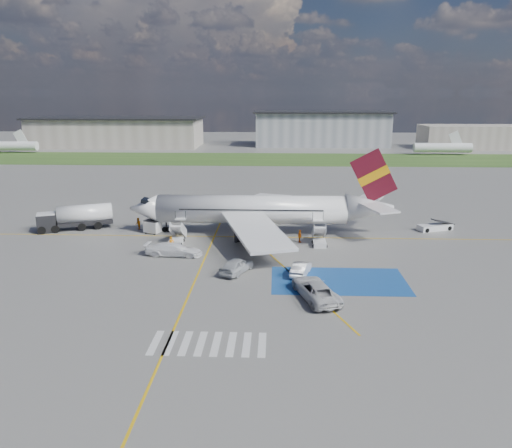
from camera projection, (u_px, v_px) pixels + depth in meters
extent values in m
plane|color=#60605E|center=(245.00, 267.00, 56.28)|extent=(400.00, 400.00, 0.00)
cube|color=#2D4C1E|center=(265.00, 159.00, 148.08)|extent=(400.00, 30.00, 0.01)
cube|color=gold|center=(251.00, 237.00, 67.88)|extent=(120.00, 0.20, 0.01)
cube|color=gold|center=(186.00, 302.00, 46.81)|extent=(0.20, 60.00, 0.01)
cube|color=gold|center=(251.00, 237.00, 67.88)|extent=(20.71, 56.45, 0.01)
cube|color=navy|center=(339.00, 281.00, 52.02)|extent=(14.00, 8.00, 0.01)
cube|color=silver|center=(155.00, 343.00, 39.12)|extent=(0.60, 4.00, 0.01)
cube|color=silver|center=(170.00, 343.00, 39.07)|extent=(0.60, 4.00, 0.01)
cube|color=silver|center=(186.00, 343.00, 39.03)|extent=(0.60, 4.00, 0.01)
cube|color=silver|center=(201.00, 344.00, 38.98)|extent=(0.60, 4.00, 0.01)
cube|color=silver|center=(216.00, 344.00, 38.93)|extent=(0.60, 4.00, 0.01)
cube|color=silver|center=(231.00, 344.00, 38.89)|extent=(0.60, 4.00, 0.01)
cube|color=silver|center=(247.00, 344.00, 38.84)|extent=(0.60, 4.00, 0.01)
cube|color=silver|center=(262.00, 345.00, 38.79)|extent=(0.60, 4.00, 0.01)
cube|color=gray|center=(117.00, 132.00, 182.79)|extent=(60.00, 22.00, 10.00)
cube|color=gray|center=(322.00, 129.00, 184.42)|extent=(48.00, 18.00, 12.00)
cube|color=gray|center=(479.00, 137.00, 176.00)|extent=(40.00, 16.00, 8.00)
cylinder|color=silver|center=(252.00, 209.00, 68.94)|extent=(26.00, 3.90, 3.90)
cone|color=silver|center=(144.00, 208.00, 69.53)|extent=(4.00, 3.90, 3.90)
cube|color=black|center=(148.00, 201.00, 69.24)|extent=(1.67, 1.90, 0.82)
cone|color=silver|center=(370.00, 208.00, 68.21)|extent=(6.50, 3.90, 3.90)
cube|color=silver|center=(256.00, 230.00, 60.84)|extent=(9.86, 15.95, 1.40)
cube|color=silver|center=(261.00, 201.00, 77.27)|extent=(9.86, 15.95, 1.40)
cylinder|color=#38383A|center=(249.00, 234.00, 64.04)|extent=(3.40, 2.10, 2.10)
cylinder|color=#38383A|center=(253.00, 214.00, 74.86)|extent=(3.40, 2.10, 2.10)
cube|color=#520E1A|center=(374.00, 176.00, 67.07)|extent=(6.62, 0.30, 7.45)
cube|color=orange|center=(374.00, 176.00, 67.07)|extent=(4.36, 0.40, 3.08)
cube|color=silver|center=(379.00, 208.00, 64.91)|extent=(4.73, 5.95, 0.49)
cube|color=silver|center=(370.00, 198.00, 71.10)|extent=(4.73, 5.95, 0.49)
cube|color=black|center=(251.00, 210.00, 66.96)|extent=(19.50, 0.04, 0.18)
cube|color=black|center=(252.00, 204.00, 70.75)|extent=(19.50, 0.04, 0.18)
cube|color=silver|center=(178.00, 230.00, 65.80)|extent=(1.40, 3.73, 2.32)
cube|color=silver|center=(181.00, 219.00, 67.37)|extent=(1.40, 1.00, 0.12)
cylinder|color=black|center=(175.00, 215.00, 67.26)|extent=(0.06, 0.06, 1.10)
cylinder|color=black|center=(186.00, 215.00, 67.21)|extent=(0.06, 0.06, 1.10)
cube|color=silver|center=(176.00, 242.00, 64.54)|extent=(1.60, 2.40, 0.70)
cube|color=silver|center=(319.00, 232.00, 65.08)|extent=(1.40, 3.73, 2.32)
cube|color=silver|center=(318.00, 220.00, 66.65)|extent=(1.40, 1.00, 0.12)
cylinder|color=black|center=(313.00, 216.00, 66.53)|extent=(0.06, 0.06, 1.10)
cylinder|color=black|center=(323.00, 216.00, 66.48)|extent=(0.06, 0.06, 1.10)
cube|color=silver|center=(319.00, 243.00, 63.81)|extent=(1.60, 2.40, 0.70)
cube|color=black|center=(47.00, 223.00, 70.22)|extent=(3.32, 3.32, 2.54)
cylinder|color=silver|center=(85.00, 213.00, 71.71)|extent=(7.91, 5.22, 2.54)
cube|color=black|center=(86.00, 222.00, 72.03)|extent=(7.91, 5.22, 0.55)
cube|color=silver|center=(152.00, 227.00, 69.43)|extent=(2.58, 2.14, 1.56)
cube|color=black|center=(152.00, 221.00, 69.22)|extent=(2.44, 1.99, 0.13)
cube|color=silver|center=(435.00, 227.00, 71.19)|extent=(5.27, 3.26, 0.83)
cube|color=black|center=(443.00, 222.00, 71.37)|extent=(3.49, 2.28, 0.93)
imported|color=#B0B3B7|center=(237.00, 265.00, 54.16)|extent=(3.89, 5.34, 1.69)
imported|color=#B2B5BA|center=(301.00, 268.00, 53.59)|extent=(2.62, 4.63, 1.44)
imported|color=silver|center=(315.00, 287.00, 47.47)|extent=(4.34, 6.50, 2.24)
imported|color=white|center=(174.00, 248.00, 59.83)|extent=(5.33, 2.55, 2.02)
imported|color=orange|center=(171.00, 244.00, 61.34)|extent=(0.84, 0.77, 1.92)
imported|color=orange|center=(138.00, 224.00, 71.18)|extent=(1.02, 1.08, 1.76)
imported|color=orange|center=(300.00, 236.00, 65.23)|extent=(0.72, 1.07, 1.69)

